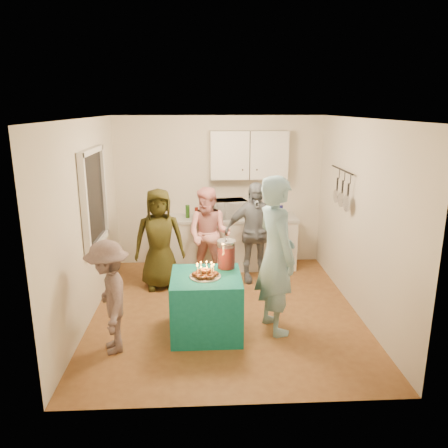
{
  "coord_description": "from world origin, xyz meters",
  "views": [
    {
      "loc": [
        -0.31,
        -5.54,
        2.75
      ],
      "look_at": [
        0.0,
        0.35,
        1.15
      ],
      "focal_mm": 35.0,
      "sensor_mm": 36.0,
      "label": 1
    }
  ],
  "objects_px": {
    "microwave": "(230,208)",
    "party_table": "(206,305)",
    "woman_back_left": "(159,239)",
    "child_near_left": "(109,297)",
    "woman_back_center": "(209,235)",
    "counter": "(231,243)",
    "punch_jar": "(226,255)",
    "woman_back_right": "(254,232)",
    "man_birthday": "(276,255)"
  },
  "relations": [
    {
      "from": "woman_back_right",
      "to": "microwave",
      "type": "bearing_deg",
      "value": 114.24
    },
    {
      "from": "microwave",
      "to": "counter",
      "type": "bearing_deg",
      "value": -11.72
    },
    {
      "from": "microwave",
      "to": "woman_back_left",
      "type": "distance_m",
      "value": 1.43
    },
    {
      "from": "man_birthday",
      "to": "woman_back_right",
      "type": "height_order",
      "value": "man_birthday"
    },
    {
      "from": "punch_jar",
      "to": "man_birthday",
      "type": "relative_size",
      "value": 0.17
    },
    {
      "from": "microwave",
      "to": "child_near_left",
      "type": "xyz_separation_m",
      "value": [
        -1.53,
        -2.65,
        -0.4
      ]
    },
    {
      "from": "counter",
      "to": "microwave",
      "type": "xyz_separation_m",
      "value": [
        -0.03,
        0.0,
        0.63
      ]
    },
    {
      "from": "counter",
      "to": "woman_back_left",
      "type": "distance_m",
      "value": 1.47
    },
    {
      "from": "counter",
      "to": "woman_back_left",
      "type": "bearing_deg",
      "value": -144.72
    },
    {
      "from": "woman_back_right",
      "to": "child_near_left",
      "type": "xyz_separation_m",
      "value": [
        -1.88,
        -2.03,
        -0.15
      ]
    },
    {
      "from": "microwave",
      "to": "party_table",
      "type": "xyz_separation_m",
      "value": [
        -0.43,
        -2.3,
        -0.68
      ]
    },
    {
      "from": "woman_back_center",
      "to": "microwave",
      "type": "bearing_deg",
      "value": 77.15
    },
    {
      "from": "counter",
      "to": "child_near_left",
      "type": "xyz_separation_m",
      "value": [
        -1.57,
        -2.65,
        0.23
      ]
    },
    {
      "from": "party_table",
      "to": "punch_jar",
      "type": "bearing_deg",
      "value": 45.7
    },
    {
      "from": "man_birthday",
      "to": "woman_back_right",
      "type": "bearing_deg",
      "value": -13.62
    },
    {
      "from": "punch_jar",
      "to": "child_near_left",
      "type": "xyz_separation_m",
      "value": [
        -1.36,
        -0.61,
        -0.27
      ]
    },
    {
      "from": "woman_back_center",
      "to": "woman_back_right",
      "type": "xyz_separation_m",
      "value": [
        0.71,
        -0.06,
        0.05
      ]
    },
    {
      "from": "man_birthday",
      "to": "woman_back_center",
      "type": "bearing_deg",
      "value": 8.75
    },
    {
      "from": "woman_back_center",
      "to": "woman_back_left",
      "type": "bearing_deg",
      "value": -140.68
    },
    {
      "from": "microwave",
      "to": "woman_back_center",
      "type": "xyz_separation_m",
      "value": [
        -0.36,
        -0.56,
        -0.3
      ]
    },
    {
      "from": "woman_back_right",
      "to": "counter",
      "type": "bearing_deg",
      "value": 111.89
    },
    {
      "from": "man_birthday",
      "to": "child_near_left",
      "type": "xyz_separation_m",
      "value": [
        -1.96,
        -0.41,
        -0.32
      ]
    },
    {
      "from": "party_table",
      "to": "woman_back_left",
      "type": "bearing_deg",
      "value": 115.2
    },
    {
      "from": "party_table",
      "to": "woman_back_center",
      "type": "relative_size",
      "value": 0.56
    },
    {
      "from": "party_table",
      "to": "woman_back_right",
      "type": "distance_m",
      "value": 1.9
    },
    {
      "from": "man_birthday",
      "to": "woman_back_center",
      "type": "height_order",
      "value": "man_birthday"
    },
    {
      "from": "microwave",
      "to": "man_birthday",
      "type": "bearing_deg",
      "value": -91.01
    },
    {
      "from": "counter",
      "to": "woman_back_left",
      "type": "height_order",
      "value": "woman_back_left"
    },
    {
      "from": "woman_back_left",
      "to": "woman_back_right",
      "type": "xyz_separation_m",
      "value": [
        1.48,
        0.2,
        0.03
      ]
    },
    {
      "from": "woman_back_right",
      "to": "woman_back_left",
      "type": "bearing_deg",
      "value": -177.15
    },
    {
      "from": "counter",
      "to": "punch_jar",
      "type": "bearing_deg",
      "value": -95.81
    },
    {
      "from": "counter",
      "to": "woman_back_left",
      "type": "relative_size",
      "value": 1.41
    },
    {
      "from": "party_table",
      "to": "punch_jar",
      "type": "distance_m",
      "value": 0.66
    },
    {
      "from": "woman_back_center",
      "to": "punch_jar",
      "type": "bearing_deg",
      "value": -62.46
    },
    {
      "from": "microwave",
      "to": "punch_jar",
      "type": "height_order",
      "value": "microwave"
    },
    {
      "from": "counter",
      "to": "man_birthday",
      "type": "bearing_deg",
      "value": -80.11
    },
    {
      "from": "woman_back_left",
      "to": "punch_jar",
      "type": "bearing_deg",
      "value": -59.18
    },
    {
      "from": "man_birthday",
      "to": "woman_back_right",
      "type": "relative_size",
      "value": 1.22
    },
    {
      "from": "microwave",
      "to": "man_birthday",
      "type": "distance_m",
      "value": 2.28
    },
    {
      "from": "child_near_left",
      "to": "woman_back_center",
      "type": "bearing_deg",
      "value": 133.85
    },
    {
      "from": "counter",
      "to": "woman_back_center",
      "type": "xyz_separation_m",
      "value": [
        -0.4,
        -0.56,
        0.33
      ]
    },
    {
      "from": "woman_back_right",
      "to": "party_table",
      "type": "bearing_deg",
      "value": -119.87
    },
    {
      "from": "microwave",
      "to": "child_near_left",
      "type": "distance_m",
      "value": 3.09
    },
    {
      "from": "microwave",
      "to": "woman_back_left",
      "type": "xyz_separation_m",
      "value": [
        -1.13,
        -0.82,
        -0.28
      ]
    },
    {
      "from": "counter",
      "to": "microwave",
      "type": "height_order",
      "value": "microwave"
    },
    {
      "from": "counter",
      "to": "punch_jar",
      "type": "xyz_separation_m",
      "value": [
        -0.21,
        -2.04,
        0.5
      ]
    },
    {
      "from": "counter",
      "to": "woman_back_right",
      "type": "distance_m",
      "value": 0.79
    },
    {
      "from": "man_birthday",
      "to": "woman_back_left",
      "type": "relative_size",
      "value": 1.26
    },
    {
      "from": "child_near_left",
      "to": "punch_jar",
      "type": "bearing_deg",
      "value": 97.32
    },
    {
      "from": "woman_back_center",
      "to": "child_near_left",
      "type": "bearing_deg",
      "value": -98.96
    }
  ]
}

